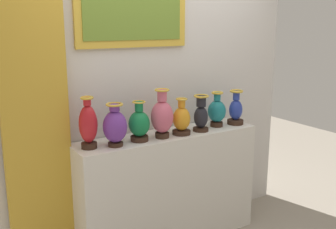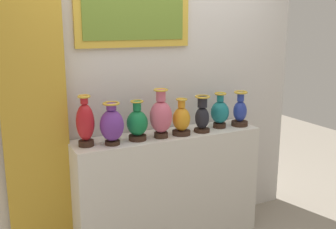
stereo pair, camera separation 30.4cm
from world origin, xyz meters
name	(u,v)px [view 2 (the right image)]	position (x,y,z in m)	size (l,w,h in m)	color
display_shelf	(168,188)	(0.00, 0.00, 0.50)	(1.67, 0.39, 1.00)	silver
back_wall	(155,80)	(-0.01, 0.25, 1.44)	(2.93, 0.14, 2.85)	silver
curtain_gold	(35,126)	(-1.07, 0.14, 1.17)	(0.49, 0.08, 2.35)	gold
vase_crimson	(85,123)	(-0.72, -0.01, 1.19)	(0.14, 0.14, 0.40)	#382319
vase_violet	(112,125)	(-0.52, -0.07, 1.16)	(0.19, 0.19, 0.34)	#382319
vase_emerald	(137,123)	(-0.30, -0.05, 1.14)	(0.17, 0.17, 0.33)	#382319
vase_rose	(161,116)	(-0.10, -0.07, 1.19)	(0.19, 0.19, 0.41)	#382319
vase_amber	(181,120)	(0.09, -0.07, 1.13)	(0.16, 0.16, 0.32)	#382319
vase_onyx	(202,116)	(0.30, -0.07, 1.15)	(0.14, 0.14, 0.32)	#382319
vase_teal	(220,112)	(0.52, -0.02, 1.15)	(0.17, 0.17, 0.32)	#382319
vase_cobalt	(240,111)	(0.72, -0.04, 1.14)	(0.15, 0.15, 0.33)	#382319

